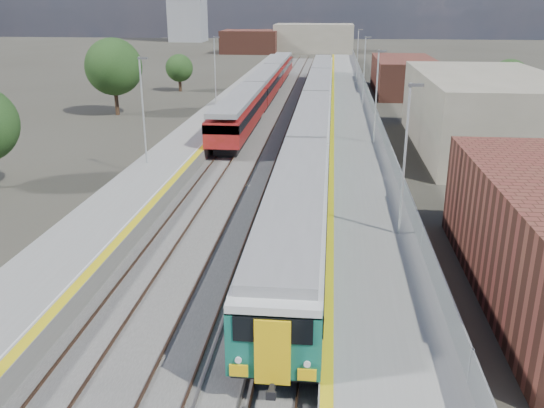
# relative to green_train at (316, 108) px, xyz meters

# --- Properties ---
(ground) EXTENTS (320.00, 320.00, 0.00)m
(ground) POSITION_rel_green_train_xyz_m (-1.50, -1.02, -2.32)
(ground) COLOR #47443A
(ground) RESTS_ON ground
(ballast_bed) EXTENTS (10.50, 155.00, 0.06)m
(ballast_bed) POSITION_rel_green_train_xyz_m (-3.75, 1.48, -2.29)
(ballast_bed) COLOR #565451
(ballast_bed) RESTS_ON ground
(tracks) EXTENTS (8.96, 160.00, 0.17)m
(tracks) POSITION_rel_green_train_xyz_m (-3.15, 3.16, -2.21)
(tracks) COLOR #4C3323
(tracks) RESTS_ON ground
(platform_right) EXTENTS (4.70, 155.00, 8.52)m
(platform_right) POSITION_rel_green_train_xyz_m (3.78, 1.48, -1.79)
(platform_right) COLOR slate
(platform_right) RESTS_ON ground
(platform_left) EXTENTS (4.30, 155.00, 8.52)m
(platform_left) POSITION_rel_green_train_xyz_m (-10.55, 1.47, -1.80)
(platform_left) COLOR slate
(platform_left) RESTS_ON ground
(buildings) EXTENTS (72.00, 185.50, 40.00)m
(buildings) POSITION_rel_green_train_xyz_m (-19.62, 87.58, 8.38)
(buildings) COLOR brown
(buildings) RESTS_ON ground
(green_train) EXTENTS (2.99, 83.28, 3.30)m
(green_train) POSITION_rel_green_train_xyz_m (0.00, 0.00, 0.00)
(green_train) COLOR black
(green_train) RESTS_ON ground
(red_train) EXTENTS (2.97, 60.21, 3.75)m
(red_train) POSITION_rel_green_train_xyz_m (-7.00, 17.27, -0.10)
(red_train) COLOR black
(red_train) RESTS_ON ground
(tree_b) EXTENTS (6.26, 6.26, 8.49)m
(tree_b) POSITION_rel_green_train_xyz_m (-22.59, 6.55, 3.03)
(tree_b) COLOR #382619
(tree_b) RESTS_ON ground
(tree_c) EXTENTS (3.87, 3.87, 5.24)m
(tree_c) POSITION_rel_green_train_xyz_m (-20.17, 25.44, 0.97)
(tree_c) COLOR #382619
(tree_c) RESTS_ON ground
(tree_d) EXTENTS (4.48, 4.48, 6.07)m
(tree_d) POSITION_rel_green_train_xyz_m (21.56, 12.59, 1.50)
(tree_d) COLOR #382619
(tree_d) RESTS_ON ground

